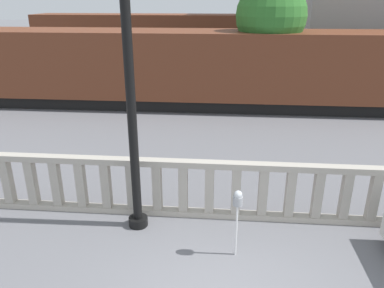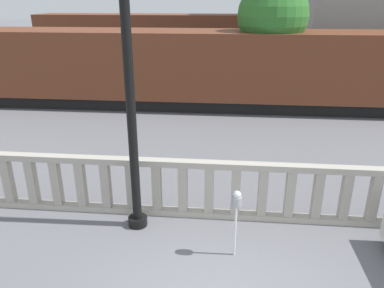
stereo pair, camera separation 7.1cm
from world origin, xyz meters
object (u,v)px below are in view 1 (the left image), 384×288
Objects in this scene: parking_meter at (238,203)px; train_far at (188,39)px; lamppost at (129,65)px; train_near at (187,68)px; tree_left at (271,16)px.

train_far is at bearing 98.10° from parking_meter.
lamppost is 3.34m from parking_meter.
parking_meter is 11.05m from train_near.
train_near is (-2.08, 10.83, 0.62)m from parking_meter.
train_far is at bearing 95.31° from train_near.
train_far is (-3.09, 21.71, 0.74)m from parking_meter.
lamppost reaches higher than train_far.
train_far is 3.92× the size of tree_left.
train_far is (-1.01, 10.88, 0.12)m from train_near.
lamppost is 10.15m from train_near.
lamppost reaches higher than parking_meter.
lamppost reaches higher than tree_left.
train_near is 4.26m from tree_left.
lamppost is 10.68m from tree_left.
tree_left is (3.63, 0.02, 2.24)m from train_near.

